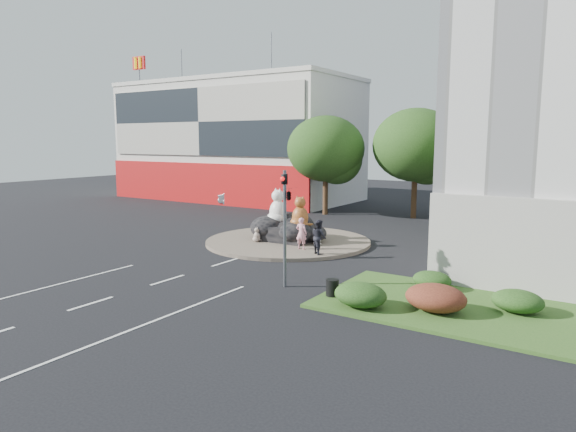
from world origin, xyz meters
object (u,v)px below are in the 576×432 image
at_px(parked_car, 241,198).
at_px(cat_tabby, 300,212).
at_px(pedestrian_pink, 301,233).
at_px(litter_bin, 332,288).
at_px(kitten_white, 317,239).
at_px(cat_white, 278,206).
at_px(kitten_calico, 257,234).
at_px(pedestrian_dark, 319,237).

bearing_deg(parked_car, cat_tabby, -145.97).
bearing_deg(pedestrian_pink, litter_bin, 126.08).
height_order(kitten_white, pedestrian_pink, pedestrian_pink).
distance_m(kitten_white, pedestrian_pink, 1.50).
bearing_deg(cat_white, kitten_white, 11.56).
bearing_deg(kitten_white, litter_bin, -86.38).
xyz_separation_m(cat_tabby, litter_bin, (6.42, -8.01, -1.61)).
xyz_separation_m(kitten_calico, parked_car, (-12.43, 14.33, 0.05)).
relative_size(cat_tabby, kitten_calico, 2.15).
xyz_separation_m(cat_white, kitten_white, (3.08, -0.49, -1.63)).
distance_m(kitten_calico, litter_bin, 11.16).
bearing_deg(cat_tabby, pedestrian_dark, -42.00).
relative_size(cat_tabby, pedestrian_dark, 1.04).
height_order(parked_car, litter_bin, parked_car).
height_order(kitten_calico, pedestrian_pink, pedestrian_pink).
relative_size(kitten_white, parked_car, 0.18).
height_order(cat_tabby, parked_car, cat_tabby).
bearing_deg(kitten_white, parked_car, 110.67).
height_order(cat_tabby, litter_bin, cat_tabby).
relative_size(pedestrian_dark, litter_bin, 2.79).
bearing_deg(kitten_white, kitten_calico, 166.89).
bearing_deg(pedestrian_pink, kitten_white, -103.03).
relative_size(pedestrian_pink, parked_car, 0.42).
height_order(pedestrian_dark, parked_car, pedestrian_dark).
height_order(cat_tabby, pedestrian_dark, cat_tabby).
bearing_deg(kitten_white, pedestrian_pink, -129.07).
distance_m(parked_car, litter_bin, 30.00).
distance_m(cat_white, cat_tabby, 1.93).
bearing_deg(pedestrian_dark, parked_car, -7.60).
height_order(cat_tabby, pedestrian_pink, cat_tabby).
distance_m(cat_tabby, kitten_calico, 2.97).
height_order(kitten_calico, pedestrian_dark, pedestrian_dark).
xyz_separation_m(kitten_calico, pedestrian_pink, (3.33, -0.33, 0.44)).
distance_m(kitten_calico, parked_car, 18.97).
distance_m(cat_tabby, pedestrian_dark, 3.26).
relative_size(kitten_calico, kitten_white, 1.16).
relative_size(cat_tabby, pedestrian_pink, 1.08).
xyz_separation_m(cat_tabby, pedestrian_dark, (2.40, -2.00, -0.94)).
bearing_deg(litter_bin, parked_car, 134.97).
bearing_deg(cat_tabby, kitten_calico, -156.85).
bearing_deg(cat_white, parked_car, 155.94).
xyz_separation_m(cat_white, kitten_calico, (-0.48, -1.55, -1.57)).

